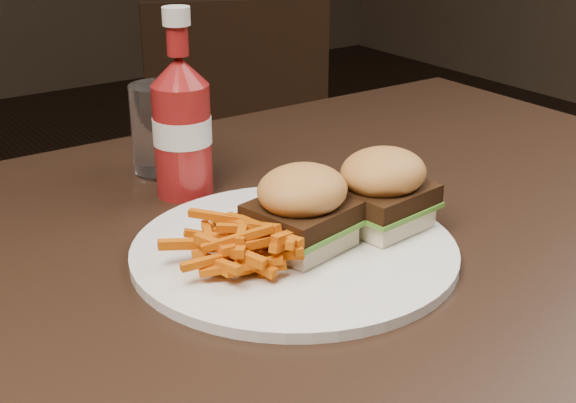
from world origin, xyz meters
TOP-DOWN VIEW (x-y plane):
  - dining_table at (0.00, 0.00)m, footprint 1.20×0.80m
  - chair_far at (0.51, 0.96)m, footprint 0.50×0.50m
  - plate at (0.01, -0.01)m, footprint 0.30×0.30m
  - sandwich_half_a at (0.02, -0.02)m, footprint 0.09×0.09m
  - sandwich_half_b at (0.11, -0.02)m, footprint 0.08×0.08m
  - fries_pile at (-0.04, -0.02)m, footprint 0.13×0.13m
  - ketchup_bottle at (0.00, 0.18)m, footprint 0.07×0.07m
  - tumbler at (0.01, 0.25)m, footprint 0.08×0.08m

SIDE VIEW (x-z plane):
  - chair_far at x=0.51m, z-range 0.41..0.45m
  - dining_table at x=0.00m, z-range 0.71..0.75m
  - plate at x=0.01m, z-range 0.75..0.76m
  - sandwich_half_a at x=0.02m, z-range 0.76..0.78m
  - sandwich_half_b at x=0.11m, z-range 0.76..0.78m
  - fries_pile at x=-0.04m, z-range 0.76..0.80m
  - tumbler at x=0.01m, z-range 0.75..0.86m
  - ketchup_bottle at x=0.00m, z-range 0.75..0.87m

